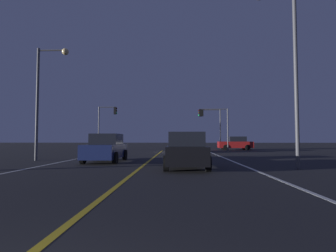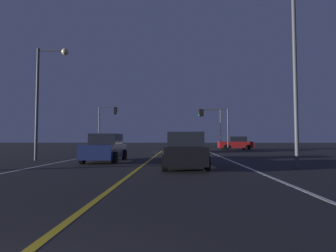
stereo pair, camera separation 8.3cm
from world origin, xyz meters
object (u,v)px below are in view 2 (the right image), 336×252
object	(u,v)px
traffic_light_far_right	(211,120)
street_lamp_left_mid	(45,88)
street_lamp_right_near	(286,55)
car_lead_same_lane	(185,151)
car_ahead_far	(179,144)
traffic_light_near_right	(213,119)
car_crossing_side	(236,143)
traffic_light_near_left	(108,118)
car_oncoming	(105,148)

from	to	relation	value
traffic_light_far_right	street_lamp_left_mid	xyz separation A→B (m)	(-13.45, -21.01, 0.58)
street_lamp_right_near	car_lead_same_lane	bearing A→B (deg)	-2.68
car_ahead_far	traffic_light_near_right	world-z (taller)	traffic_light_near_right
car_crossing_side	traffic_light_near_left	size ratio (longest dim) A/B	0.80
car_ahead_far	traffic_light_near_left	distance (m)	10.35
car_oncoming	traffic_light_near_left	xyz separation A→B (m)	(-4.30, 16.35, 3.14)
street_lamp_left_mid	car_oncoming	bearing A→B (deg)	-11.19
traffic_light_far_right	street_lamp_left_mid	distance (m)	24.95
car_oncoming	street_lamp_left_mid	bearing A→B (deg)	-101.19
car_crossing_side	car_ahead_far	xyz separation A→B (m)	(-7.33, -6.44, 0.00)
traffic_light_near_left	street_lamp_right_near	bearing A→B (deg)	-55.25
car_crossing_side	traffic_light_far_right	bearing A→B (deg)	-52.81
traffic_light_near_right	car_lead_same_lane	bearing A→B (deg)	78.58
car_oncoming	car_crossing_side	distance (m)	21.83
traffic_light_near_right	car_crossing_side	bearing A→B (deg)	-147.57
car_oncoming	street_lamp_left_mid	xyz separation A→B (m)	(-4.28, 0.85, 3.89)
car_lead_same_lane	traffic_light_near_right	world-z (taller)	traffic_light_near_right
traffic_light_near_right	car_oncoming	bearing A→B (deg)	61.97
car_oncoming	car_crossing_side	bearing A→B (deg)	147.17
car_lead_same_lane	car_ahead_far	xyz separation A→B (m)	(-0.24, 15.19, 0.00)
car_lead_same_lane	traffic_light_far_right	bearing A→B (deg)	-9.98
car_ahead_far	traffic_light_far_right	distance (m)	11.47
car_crossing_side	traffic_light_near_left	world-z (taller)	traffic_light_near_left
car_ahead_far	street_lamp_left_mid	size ratio (longest dim) A/B	0.59
car_ahead_far	street_lamp_left_mid	xyz separation A→B (m)	(-8.79, -11.06, 3.89)
car_oncoming	car_ahead_far	bearing A→B (deg)	159.27
car_crossing_side	car_lead_same_lane	bearing A→B (deg)	71.84
traffic_light_near_right	traffic_light_far_right	xyz separation A→B (m)	(0.46, 5.50, 0.31)
car_oncoming	car_crossing_side	xyz separation A→B (m)	(11.83, 18.34, 0.00)
car_ahead_far	street_lamp_right_near	world-z (taller)	street_lamp_right_near
traffic_light_far_right	street_lamp_right_near	distance (m)	25.39
car_lead_same_lane	traffic_light_far_right	distance (m)	25.74
car_ahead_far	traffic_light_far_right	size ratio (longest dim) A/B	0.77
car_ahead_far	street_lamp_right_near	distance (m)	16.81
traffic_light_near_right	street_lamp_left_mid	bearing A→B (deg)	50.05
street_lamp_left_mid	car_lead_same_lane	bearing A→B (deg)	-24.60
car_lead_same_lane	car_oncoming	world-z (taller)	same
car_oncoming	street_lamp_right_near	world-z (taller)	street_lamp_right_near
traffic_light_near_right	traffic_light_near_left	distance (m)	13.01
traffic_light_near_left	street_lamp_left_mid	bearing A→B (deg)	-89.93
traffic_light_near_left	car_oncoming	bearing A→B (deg)	-75.27
car_crossing_side	car_ahead_far	world-z (taller)	same
car_lead_same_lane	street_lamp_left_mid	world-z (taller)	street_lamp_left_mid
car_lead_same_lane	traffic_light_far_right	xyz separation A→B (m)	(4.43, 25.14, 3.31)
car_ahead_far	traffic_light_far_right	bearing A→B (deg)	-25.10
car_crossing_side	traffic_light_far_right	size ratio (longest dim) A/B	0.77
car_lead_same_lane	street_lamp_left_mid	distance (m)	10.66
car_ahead_far	traffic_light_near_left	xyz separation A→B (m)	(-8.81, 4.45, 3.14)
car_oncoming	street_lamp_left_mid	world-z (taller)	street_lamp_left_mid
street_lamp_left_mid	traffic_light_near_left	bearing A→B (deg)	90.07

